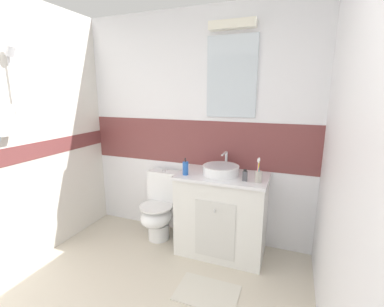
% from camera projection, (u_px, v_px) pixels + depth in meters
% --- Properties ---
extents(ground_plane, '(3.20, 3.48, 0.04)m').
position_uv_depth(ground_plane, '(142.00, 306.00, 2.13)').
color(ground_plane, beige).
extents(wall_back_tiled, '(3.20, 0.20, 2.50)m').
position_uv_depth(wall_back_tiled, '(197.00, 128.00, 2.97)').
color(wall_back_tiled, white).
rests_on(wall_back_tiled, ground_plane).
extents(wall_left_shower_alcove, '(0.29, 3.48, 2.50)m').
position_uv_depth(wall_left_shower_alcove, '(2.00, 139.00, 2.31)').
color(wall_left_shower_alcove, silver).
rests_on(wall_left_shower_alcove, ground_plane).
extents(wall_right_plain, '(0.10, 3.48, 2.50)m').
position_uv_depth(wall_right_plain, '(358.00, 171.00, 1.37)').
color(wall_right_plain, white).
rests_on(wall_right_plain, ground_plane).
extents(vanity_cabinet, '(0.89, 0.54, 0.85)m').
position_uv_depth(vanity_cabinet, '(222.00, 214.00, 2.74)').
color(vanity_cabinet, silver).
rests_on(vanity_cabinet, ground_plane).
extents(sink_basin, '(0.36, 0.41, 0.20)m').
position_uv_depth(sink_basin, '(221.00, 169.00, 2.64)').
color(sink_basin, white).
rests_on(sink_basin, vanity_cabinet).
extents(toilet, '(0.37, 0.50, 0.78)m').
position_uv_depth(toilet, '(160.00, 208.00, 3.03)').
color(toilet, white).
rests_on(toilet, ground_plane).
extents(toothbrush_cup, '(0.06, 0.06, 0.23)m').
position_uv_depth(toothbrush_cup, '(258.00, 175.00, 2.40)').
color(toothbrush_cup, '#B2ADA3').
rests_on(toothbrush_cup, vanity_cabinet).
extents(soap_dispenser, '(0.06, 0.06, 0.17)m').
position_uv_depth(soap_dispenser, '(185.00, 168.00, 2.62)').
color(soap_dispenser, '#2659B2').
rests_on(soap_dispenser, vanity_cabinet).
extents(perfume_flask_small, '(0.04, 0.03, 0.11)m').
position_uv_depth(perfume_flask_small, '(245.00, 175.00, 2.44)').
color(perfume_flask_small, '#4C4C51').
rests_on(perfume_flask_small, vanity_cabinet).
extents(bath_mat, '(0.52, 0.36, 0.01)m').
position_uv_depth(bath_mat, '(207.00, 293.00, 2.23)').
color(bath_mat, beige).
rests_on(bath_mat, ground_plane).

